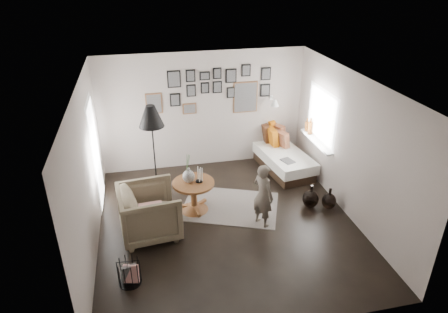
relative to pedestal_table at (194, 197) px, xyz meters
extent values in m
plane|color=black|center=(0.52, -0.55, -0.28)|extent=(4.80, 4.80, 0.00)
plane|color=#A1958D|center=(0.52, 1.85, 1.02)|extent=(4.50, 0.00, 4.50)
plane|color=#A1958D|center=(0.52, -2.95, 1.02)|extent=(4.50, 0.00, 4.50)
plane|color=#A1958D|center=(-1.73, -0.55, 1.02)|extent=(0.00, 4.80, 4.80)
plane|color=#A1958D|center=(2.77, -0.55, 1.02)|extent=(0.00, 4.80, 4.80)
plane|color=white|center=(0.52, -0.55, 2.32)|extent=(4.80, 4.80, 0.00)
plane|color=white|center=(-1.72, 0.65, 0.77)|extent=(0.00, 2.14, 2.14)
plane|color=white|center=(-1.72, 0.65, 0.77)|extent=(0.00, 1.88, 1.88)
plane|color=white|center=(-1.72, 0.65, 0.77)|extent=(0.00, 1.93, 1.93)
plane|color=white|center=(2.75, 0.65, 1.17)|extent=(0.00, 1.30, 1.30)
plane|color=white|center=(2.75, 0.65, 1.17)|extent=(0.00, 1.14, 1.14)
cube|color=white|center=(2.69, 0.65, 0.60)|extent=(0.15, 1.32, 0.04)
cylinder|color=#8C4C14|center=(2.69, 1.00, 0.76)|extent=(0.10, 0.10, 0.28)
cylinder|color=#8C4C14|center=(2.69, 1.17, 0.73)|extent=(0.08, 0.08, 0.22)
cube|color=brown|center=(-0.53, 1.84, 1.27)|extent=(0.35, 0.03, 0.45)
cube|color=black|center=(-0.53, 1.82, 1.27)|extent=(0.30, 0.01, 0.40)
cube|color=black|center=(-0.08, 1.84, 1.77)|extent=(0.28, 0.03, 0.36)
cube|color=black|center=(-0.08, 1.82, 1.77)|extent=(0.23, 0.01, 0.31)
cube|color=black|center=(-0.08, 1.84, 1.32)|extent=(0.22, 0.03, 0.28)
cube|color=black|center=(-0.08, 1.82, 1.32)|extent=(0.17, 0.01, 0.23)
cube|color=black|center=(0.27, 1.84, 1.82)|extent=(0.20, 0.03, 0.26)
cube|color=black|center=(0.27, 1.82, 1.82)|extent=(0.15, 0.01, 0.21)
cube|color=black|center=(0.27, 1.84, 1.50)|extent=(0.20, 0.03, 0.26)
cube|color=black|center=(0.27, 1.82, 1.50)|extent=(0.15, 0.01, 0.21)
cube|color=black|center=(0.57, 1.84, 1.80)|extent=(0.22, 0.03, 0.18)
cube|color=black|center=(0.57, 1.82, 1.80)|extent=(0.17, 0.01, 0.13)
cube|color=black|center=(0.57, 1.84, 1.54)|extent=(0.18, 0.03, 0.24)
cube|color=black|center=(0.57, 1.82, 1.54)|extent=(0.13, 0.01, 0.19)
cube|color=black|center=(0.84, 1.84, 1.84)|extent=(0.18, 0.03, 0.24)
cube|color=black|center=(0.84, 1.82, 1.84)|extent=(0.13, 0.01, 0.19)
cube|color=black|center=(0.84, 1.84, 1.54)|extent=(0.20, 0.03, 0.26)
cube|color=black|center=(0.84, 1.82, 1.54)|extent=(0.15, 0.01, 0.21)
cube|color=black|center=(1.14, 1.84, 1.77)|extent=(0.24, 0.03, 0.30)
cube|color=black|center=(1.14, 1.82, 1.77)|extent=(0.19, 0.01, 0.25)
cube|color=black|center=(1.14, 1.84, 1.40)|extent=(0.18, 0.03, 0.24)
cube|color=black|center=(1.14, 1.82, 1.40)|extent=(0.13, 0.01, 0.19)
cube|color=brown|center=(1.47, 1.84, 1.27)|extent=(0.55, 0.03, 0.70)
cube|color=black|center=(1.47, 1.82, 1.27)|extent=(0.50, 0.01, 0.65)
cube|color=black|center=(1.47, 1.84, 1.87)|extent=(0.20, 0.03, 0.26)
cube|color=black|center=(1.47, 1.82, 1.87)|extent=(0.15, 0.01, 0.21)
cube|color=black|center=(1.92, 1.84, 1.77)|extent=(0.22, 0.03, 0.28)
cube|color=black|center=(1.92, 1.82, 1.77)|extent=(0.17, 0.01, 0.23)
cube|color=black|center=(1.92, 1.84, 1.40)|extent=(0.22, 0.03, 0.28)
cube|color=black|center=(1.92, 1.82, 1.40)|extent=(0.17, 0.01, 0.23)
cube|color=brown|center=(0.22, 1.84, 1.10)|extent=(0.30, 0.03, 0.24)
cube|color=black|center=(0.22, 1.82, 1.10)|extent=(0.25, 0.01, 0.19)
cube|color=white|center=(2.07, 1.82, 1.22)|extent=(0.06, 0.04, 0.10)
cylinder|color=white|center=(2.07, 1.70, 1.24)|extent=(0.02, 0.24, 0.02)
cone|color=white|center=(2.07, 1.57, 1.18)|extent=(0.18, 0.18, 0.14)
cube|color=#B5AA9F|center=(0.70, -0.03, -0.28)|extent=(2.13, 1.83, 0.01)
cone|color=brown|center=(0.00, 0.00, -0.23)|extent=(0.58, 0.58, 0.11)
cylinder|color=brown|center=(0.00, 0.00, 0.03)|extent=(0.12, 0.12, 0.44)
cylinder|color=brown|center=(0.00, 0.00, 0.31)|extent=(0.78, 0.78, 0.04)
ellipsoid|color=black|center=(-0.08, 0.02, 0.45)|extent=(0.22, 0.22, 0.24)
cylinder|color=black|center=(-0.08, 0.02, 0.59)|extent=(0.07, 0.07, 0.04)
cylinder|color=black|center=(0.11, 0.00, 0.34)|extent=(0.13, 0.13, 0.02)
cube|color=black|center=(2.18, 1.29, -0.18)|extent=(1.03, 1.93, 0.21)
cube|color=white|center=(2.18, 1.29, 0.04)|extent=(1.10, 2.00, 0.23)
cube|color=#B5570A|center=(2.20, 2.05, 0.39)|extent=(0.37, 0.58, 0.54)
cube|color=#3D2113|center=(2.07, 1.95, 0.36)|extent=(0.23, 0.49, 0.48)
cube|color=maroon|center=(2.32, 1.80, 0.36)|extent=(0.39, 0.51, 0.46)
cube|color=#B5570A|center=(2.13, 1.66, 0.35)|extent=(0.24, 0.46, 0.44)
cube|color=maroon|center=(2.28, 1.49, 0.33)|extent=(0.33, 0.45, 0.40)
cube|color=black|center=(2.13, 0.74, 0.16)|extent=(0.29, 0.34, 0.02)
imported|color=brown|center=(-0.84, -0.56, 0.17)|extent=(1.08, 1.06, 0.90)
cube|color=beige|center=(-0.81, -0.51, 0.20)|extent=(0.44, 0.45, 0.18)
cylinder|color=black|center=(-0.65, 0.48, -0.27)|extent=(0.31, 0.31, 0.03)
cylinder|color=black|center=(-0.65, 0.48, 0.60)|extent=(0.03, 0.03, 1.76)
cone|color=black|center=(-0.65, 0.48, 1.50)|extent=(0.46, 0.46, 0.40)
cube|color=black|center=(-1.21, -1.68, -0.10)|extent=(0.24, 0.15, 0.30)
cube|color=beige|center=(-1.18, -1.70, -0.10)|extent=(0.23, 0.13, 0.30)
ellipsoid|color=black|center=(2.19, -0.38, -0.10)|extent=(0.31, 0.31, 0.36)
cylinder|color=black|center=(2.19, -0.38, 0.13)|extent=(0.05, 0.05, 0.11)
ellipsoid|color=black|center=(2.52, -0.50, -0.12)|extent=(0.28, 0.28, 0.32)
cylinder|color=black|center=(2.52, -0.50, 0.09)|extent=(0.05, 0.05, 0.11)
imported|color=#61574D|center=(1.12, -0.70, 0.32)|extent=(0.46, 0.52, 1.20)
camera|label=1|loc=(-0.82, -6.32, 4.03)|focal=32.00mm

